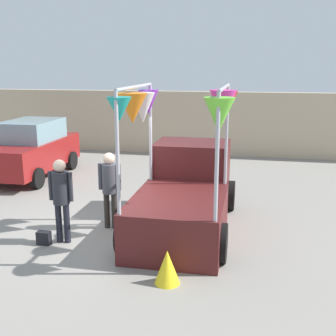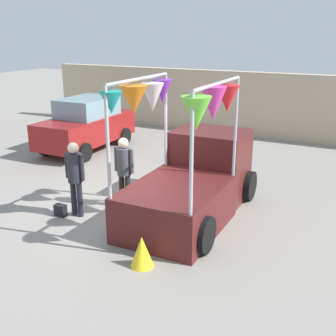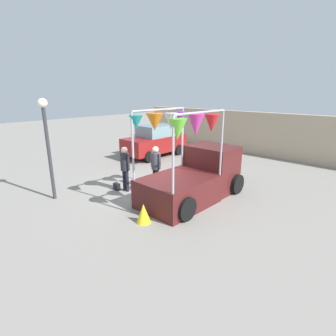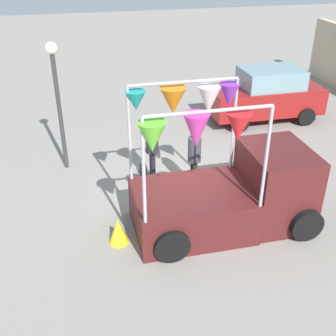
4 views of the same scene
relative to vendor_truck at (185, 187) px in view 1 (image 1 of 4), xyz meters
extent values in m
plane|color=gray|center=(-1.58, -0.75, -0.94)|extent=(60.00, 60.00, 0.00)
cube|color=#4C1919|center=(0.01, -0.98, -0.44)|extent=(1.90, 2.60, 1.00)
cube|color=#4C1919|center=(0.01, 1.02, -0.04)|extent=(1.80, 1.40, 1.80)
cube|color=#8CB2C6|center=(0.01, 1.02, 0.41)|extent=(1.76, 1.37, 0.60)
cylinder|color=black|center=(-0.94, 1.37, -0.56)|extent=(0.22, 0.76, 0.76)
cylinder|color=black|center=(0.96, 1.37, -0.56)|extent=(0.22, 0.76, 0.76)
cylinder|color=black|center=(-0.94, -1.68, -0.56)|extent=(0.22, 0.76, 0.76)
cylinder|color=black|center=(0.96, -1.68, -0.56)|extent=(0.22, 0.76, 0.76)
cylinder|color=#A5A5AD|center=(-0.86, 0.24, 1.17)|extent=(0.07, 0.07, 2.22)
cylinder|color=#A5A5AD|center=(0.88, 0.24, 1.17)|extent=(0.07, 0.07, 2.22)
cylinder|color=#A5A5AD|center=(-0.86, -2.20, 1.17)|extent=(0.07, 0.07, 2.22)
cylinder|color=#A5A5AD|center=(0.88, -2.20, 1.17)|extent=(0.07, 0.07, 2.22)
cylinder|color=#A5A5AD|center=(-0.86, -0.98, 2.28)|extent=(0.07, 2.44, 0.07)
cylinder|color=#A5A5AD|center=(0.88, -0.98, 2.28)|extent=(0.07, 2.44, 0.07)
cone|color=teal|center=(-0.86, -2.03, 1.95)|extent=(0.54, 0.54, 0.42)
cone|color=#66CC33|center=(0.88, -2.03, 1.89)|extent=(0.75, 0.75, 0.59)
cone|color=orange|center=(-0.86, -1.22, 1.89)|extent=(0.80, 0.80, 0.59)
cone|color=#D83399|center=(0.88, -1.22, 1.94)|extent=(0.69, 0.69, 0.64)
cone|color=white|center=(-0.86, -0.41, 1.83)|extent=(0.65, 0.65, 0.63)
cone|color=red|center=(0.88, -0.41, 1.92)|extent=(0.62, 0.62, 0.55)
cone|color=purple|center=(-0.86, 0.07, 1.90)|extent=(0.65, 0.65, 0.54)
cube|color=maroon|center=(-5.71, 3.39, -0.17)|extent=(1.70, 4.00, 0.90)
cube|color=#72939E|center=(-5.71, 3.54, 0.61)|extent=(1.50, 2.10, 0.66)
cylinder|color=black|center=(-6.56, 4.64, -0.62)|extent=(0.18, 0.64, 0.64)
cylinder|color=black|center=(-4.86, 4.64, -0.62)|extent=(0.18, 0.64, 0.64)
cylinder|color=black|center=(-4.86, 2.14, -0.62)|extent=(0.18, 0.64, 0.64)
cylinder|color=black|center=(-2.46, -1.41, -0.51)|extent=(0.13, 0.13, 0.85)
cylinder|color=black|center=(-2.28, -1.41, -0.51)|extent=(0.13, 0.13, 0.85)
cylinder|color=#26262D|center=(-2.37, -1.41, 0.25)|extent=(0.34, 0.34, 0.68)
sphere|color=beige|center=(-2.37, -1.41, 0.72)|extent=(0.26, 0.26, 0.26)
cylinder|color=#26262D|center=(-2.59, -1.41, 0.28)|extent=(0.09, 0.09, 0.61)
cylinder|color=#26262D|center=(-2.15, -1.41, 0.28)|extent=(0.09, 0.09, 0.61)
cylinder|color=#2D2823|center=(-1.74, -0.45, -0.52)|extent=(0.13, 0.13, 0.84)
cylinder|color=#2D2823|center=(-1.56, -0.45, -0.52)|extent=(0.13, 0.13, 0.84)
cylinder|color=#3F3F47|center=(-1.65, -0.45, 0.23)|extent=(0.34, 0.34, 0.67)
sphere|color=beige|center=(-1.65, -0.45, 0.69)|extent=(0.25, 0.25, 0.25)
cylinder|color=#3F3F47|center=(-1.87, -0.45, 0.27)|extent=(0.09, 0.09, 0.60)
cylinder|color=#3F3F47|center=(-1.43, -0.45, 0.27)|extent=(0.09, 0.09, 0.60)
cube|color=black|center=(-2.72, -1.61, -0.80)|extent=(0.28, 0.16, 0.28)
cube|color=tan|center=(-1.58, 8.20, 0.36)|extent=(18.00, 0.36, 2.60)
cone|color=yellow|center=(0.12, -2.68, -0.64)|extent=(0.44, 0.44, 0.60)
camera|label=1|loc=(1.43, -9.10, 2.70)|focal=45.00mm
camera|label=2|loc=(3.64, -8.62, 3.25)|focal=45.00mm
camera|label=3|loc=(5.58, -7.37, 2.89)|focal=28.00mm
camera|label=4|loc=(7.54, -3.32, 5.04)|focal=45.00mm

